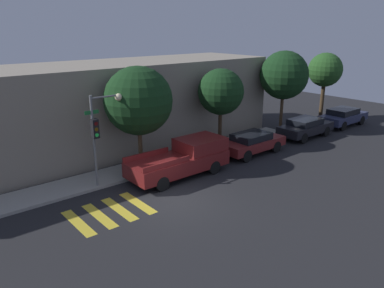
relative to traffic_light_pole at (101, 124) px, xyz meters
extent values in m
plane|color=black|center=(1.65, -3.36, -3.17)|extent=(60.00, 60.00, 0.00)
cube|color=gray|center=(1.65, 0.90, -3.10)|extent=(26.00, 2.14, 0.14)
cube|color=gray|center=(1.65, 5.37, -0.46)|extent=(26.00, 6.00, 5.43)
cube|color=gold|center=(-2.52, -2.56, -3.17)|extent=(0.45, 2.60, 0.00)
cube|color=gold|center=(-1.59, -2.56, -3.17)|extent=(0.45, 2.60, 0.00)
cube|color=gold|center=(-0.66, -2.56, -3.17)|extent=(0.45, 2.60, 0.00)
cube|color=gold|center=(0.27, -2.56, -3.17)|extent=(0.45, 2.60, 0.00)
cylinder|color=slate|center=(-0.35, 0.09, -0.88)|extent=(0.12, 0.12, 4.58)
cube|color=black|center=(-0.35, -0.12, -0.12)|extent=(0.30, 0.30, 0.90)
cylinder|color=#4C0C0C|center=(-0.35, -0.28, 0.15)|extent=(0.18, 0.02, 0.18)
cylinder|color=#593D0A|center=(-0.35, -0.28, -0.12)|extent=(0.18, 0.02, 0.18)
cylinder|color=#26E54C|center=(-0.35, -0.28, -0.39)|extent=(0.18, 0.02, 0.18)
cube|color=#19662D|center=(-0.35, 0.09, 0.62)|extent=(0.70, 0.02, 0.18)
cylinder|color=slate|center=(0.36, 0.09, 1.26)|extent=(1.43, 0.08, 0.08)
sphere|color=#F9E5B2|center=(1.07, 0.09, 1.16)|extent=(0.36, 0.36, 0.36)
cube|color=maroon|center=(3.60, -1.26, -2.43)|extent=(5.51, 2.05, 0.76)
cube|color=maroon|center=(5.12, -1.26, -1.70)|extent=(2.48, 1.89, 0.70)
cube|color=maroon|center=(2.22, -0.36, -1.91)|extent=(2.75, 0.08, 0.28)
cube|color=maroon|center=(2.22, -2.17, -1.91)|extent=(2.75, 0.08, 0.28)
cylinder|color=black|center=(5.31, -0.33, -2.81)|extent=(0.72, 0.22, 0.72)
cylinder|color=black|center=(5.31, -2.20, -2.81)|extent=(0.72, 0.22, 0.72)
cylinder|color=black|center=(1.89, -0.33, -2.81)|extent=(0.72, 0.22, 0.72)
cylinder|color=black|center=(1.89, -2.20, -2.81)|extent=(0.72, 0.22, 0.72)
cube|color=maroon|center=(9.37, -1.26, -2.53)|extent=(4.38, 1.78, 0.56)
cube|color=black|center=(9.26, -1.26, -2.04)|extent=(2.28, 1.56, 0.41)
cylinder|color=black|center=(10.73, -0.47, -2.81)|extent=(0.72, 0.22, 0.72)
cylinder|color=black|center=(10.73, -2.06, -2.81)|extent=(0.72, 0.22, 0.72)
cylinder|color=black|center=(8.01, -0.47, -2.81)|extent=(0.72, 0.22, 0.72)
cylinder|color=black|center=(8.01, -2.06, -2.81)|extent=(0.72, 0.22, 0.72)
cube|color=black|center=(15.01, -1.26, -2.51)|extent=(4.45, 1.79, 0.60)
cube|color=black|center=(14.90, -1.26, -2.00)|extent=(2.31, 1.57, 0.42)
cylinder|color=black|center=(16.39, -0.46, -2.81)|extent=(0.72, 0.22, 0.72)
cylinder|color=black|center=(16.39, -2.07, -2.81)|extent=(0.72, 0.22, 0.72)
cylinder|color=black|center=(13.63, -0.46, -2.81)|extent=(0.72, 0.22, 0.72)
cylinder|color=black|center=(13.63, -2.07, -2.81)|extent=(0.72, 0.22, 0.72)
cube|color=#2D3351|center=(20.14, -1.26, -2.51)|extent=(4.52, 1.82, 0.59)
cube|color=black|center=(20.02, -1.26, -2.00)|extent=(2.35, 1.60, 0.44)
cylinder|color=black|center=(21.54, -0.44, -2.81)|extent=(0.72, 0.22, 0.72)
cylinder|color=black|center=(21.54, -2.09, -2.81)|extent=(0.72, 0.22, 0.72)
cylinder|color=black|center=(18.73, -0.44, -2.81)|extent=(0.72, 0.22, 0.72)
cylinder|color=black|center=(18.73, -2.09, -2.81)|extent=(0.72, 0.22, 0.72)
cylinder|color=#4C3823|center=(2.64, 0.86, -1.93)|extent=(0.24, 0.24, 2.48)
sphere|color=#143316|center=(2.64, 0.86, 0.67)|extent=(3.64, 3.64, 3.64)
cylinder|color=#42301E|center=(8.64, 0.86, -1.88)|extent=(0.24, 0.24, 2.59)
sphere|color=#143316|center=(8.64, 0.86, 0.50)|extent=(2.89, 2.89, 2.89)
cylinder|color=#4C3823|center=(14.94, 0.86, -1.72)|extent=(0.23, 0.23, 2.89)
sphere|color=#143316|center=(14.94, 0.86, 1.03)|extent=(3.49, 3.49, 3.49)
cylinder|color=#42301E|center=(20.34, 0.86, -1.58)|extent=(0.32, 0.32, 3.18)
sphere|color=#234C1E|center=(20.34, 0.86, 1.03)|extent=(2.73, 2.73, 2.73)
camera|label=1|loc=(-7.56, -15.83, 4.41)|focal=35.00mm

